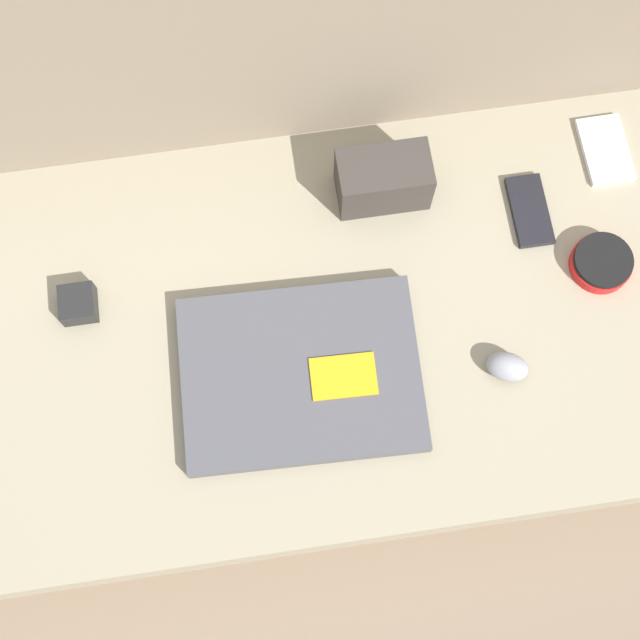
# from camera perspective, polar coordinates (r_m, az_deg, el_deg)

# --- Properties ---
(ground_plane) EXTENTS (8.00, 8.00, 0.00)m
(ground_plane) POSITION_cam_1_polar(r_m,az_deg,el_deg) (1.42, 0.00, -2.08)
(ground_plane) COLOR #7A6651
(couch_seat) EXTENTS (1.19, 0.61, 0.16)m
(couch_seat) POSITION_cam_1_polar(r_m,az_deg,el_deg) (1.34, 0.00, -1.22)
(couch_seat) COLOR gray
(couch_seat) RESTS_ON ground_plane
(couch_backrest) EXTENTS (1.19, 0.20, 0.54)m
(couch_backrest) POSITION_cam_1_polar(r_m,az_deg,el_deg) (1.34, -2.64, 17.80)
(couch_backrest) COLOR #7F705B
(couch_backrest) RESTS_ON ground_plane
(laptop) EXTENTS (0.34, 0.26, 0.03)m
(laptop) POSITION_cam_1_polar(r_m,az_deg,el_deg) (1.24, -1.21, -3.51)
(laptop) COLOR #47474C
(laptop) RESTS_ON couch_seat
(computer_mouse) EXTENTS (0.07, 0.06, 0.04)m
(computer_mouse) POSITION_cam_1_polar(r_m,az_deg,el_deg) (1.26, 11.90, -2.95)
(computer_mouse) COLOR gray
(computer_mouse) RESTS_ON couch_seat
(speaker_puck) EXTENTS (0.09, 0.09, 0.03)m
(speaker_puck) POSITION_cam_1_polar(r_m,az_deg,el_deg) (1.35, 17.57, 3.52)
(speaker_puck) COLOR red
(speaker_puck) RESTS_ON couch_seat
(phone_silver) EXTENTS (0.05, 0.11, 0.01)m
(phone_silver) POSITION_cam_1_polar(r_m,az_deg,el_deg) (1.36, 13.26, 6.82)
(phone_silver) COLOR black
(phone_silver) RESTS_ON couch_seat
(phone_black) EXTENTS (0.07, 0.11, 0.01)m
(phone_black) POSITION_cam_1_polar(r_m,az_deg,el_deg) (1.43, 17.79, 10.32)
(phone_black) COLOR silver
(phone_black) RESTS_ON couch_seat
(camera_pouch) EXTENTS (0.13, 0.08, 0.09)m
(camera_pouch) POSITION_cam_1_polar(r_m,az_deg,el_deg) (1.31, 4.08, 8.96)
(camera_pouch) COLOR #38332D
(camera_pouch) RESTS_ON couch_seat
(charger_brick) EXTENTS (0.05, 0.05, 0.03)m
(charger_brick) POSITION_cam_1_polar(r_m,az_deg,el_deg) (1.31, -15.22, 1.00)
(charger_brick) COLOR black
(charger_brick) RESTS_ON couch_seat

